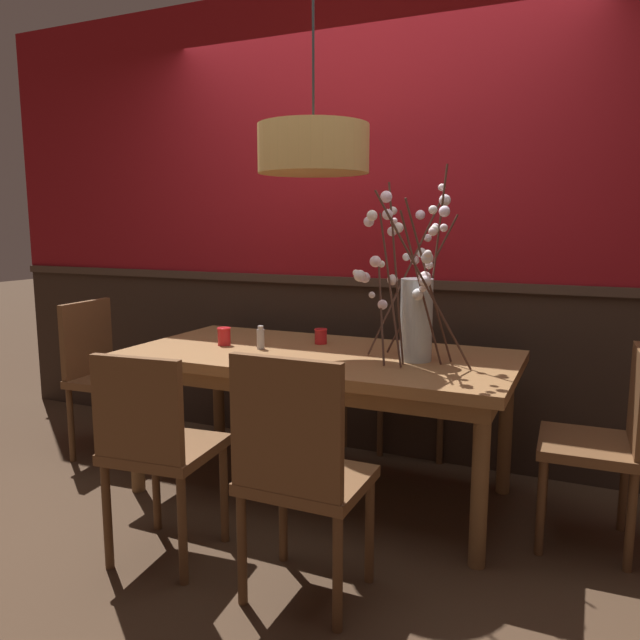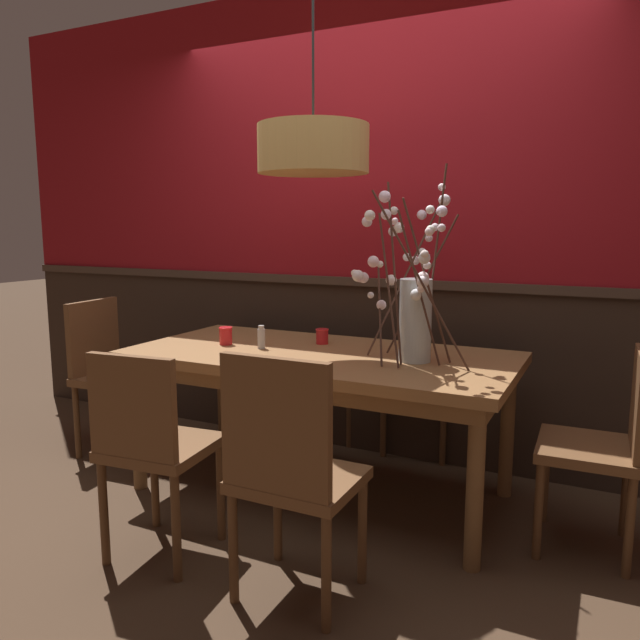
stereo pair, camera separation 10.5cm
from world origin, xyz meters
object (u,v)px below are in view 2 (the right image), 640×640
chair_far_side_right (423,368)px  chair_head_west_end (109,367)px  vase_with_blossoms (412,304)px  chair_far_side_left (339,354)px  candle_holder_nearer_edge (226,336)px  condiment_bottle (261,338)px  chair_near_side_right (290,466)px  candle_holder_nearer_center (322,336)px  dining_table (320,368)px  chair_near_side_left (152,442)px  chair_head_east_end (606,439)px  pendant_lamp (313,149)px

chair_far_side_right → chair_head_west_end: size_ratio=0.97×
chair_head_west_end → vase_with_blossoms: 1.95m
chair_head_west_end → chair_far_side_left: bearing=40.5°
candle_holder_nearer_edge → condiment_bottle: (0.23, -0.00, 0.01)m
candle_holder_nearer_edge → condiment_bottle: bearing=-1.2°
chair_far_side_left → candle_holder_nearer_edge: chair_far_side_left is taller
chair_far_side_left → vase_with_blossoms: size_ratio=1.05×
chair_far_side_right → chair_near_side_right: (0.03, -1.76, 0.02)m
condiment_bottle → chair_near_side_right: bearing=-53.1°
chair_far_side_right → candle_holder_nearer_center: bearing=-119.3°
dining_table → chair_near_side_right: (0.32, -0.90, -0.13)m
chair_near_side_left → chair_head_east_end: chair_near_side_left is taller
chair_near_side_left → chair_head_east_end: (1.65, 0.89, -0.01)m
chair_near_side_left → chair_head_west_end: 1.39m
pendant_lamp → chair_near_side_left: bearing=-109.6°
vase_with_blossoms → chair_far_side_right: bearing=102.5°
chair_near_side_left → candle_holder_nearer_center: (0.24, 1.09, 0.28)m
chair_far_side_left → vase_with_blossoms: bearing=-49.0°
chair_far_side_right → chair_head_east_end: bearing=-39.3°
pendant_lamp → dining_table: bearing=61.2°
chair_near_side_left → vase_with_blossoms: vase_with_blossoms is taller
dining_table → chair_far_side_right: chair_far_side_right is taller
chair_near_side_right → vase_with_blossoms: 1.04m
dining_table → candle_holder_nearer_center: 0.25m
chair_near_side_left → candle_holder_nearer_center: size_ratio=10.81×
chair_near_side_right → candle_holder_nearer_edge: size_ratio=9.85×
chair_near_side_left → candle_holder_nearer_edge: (-0.21, 0.84, 0.28)m
dining_table → vase_with_blossoms: vase_with_blossoms is taller
chair_far_side_right → pendant_lamp: size_ratio=0.79×
chair_near_side_right → candle_holder_nearer_center: 1.20m
pendant_lamp → chair_far_side_right: bearing=71.0°
chair_far_side_right → candle_holder_nearer_center: size_ratio=10.95×
chair_near_side_right → chair_head_west_end: (-1.74, 0.87, -0.00)m
chair_far_side_left → candle_holder_nearer_edge: bearing=-103.4°
candle_holder_nearer_edge → pendant_lamp: pendant_lamp is taller
condiment_bottle → pendant_lamp: (0.29, 0.02, 0.94)m
chair_head_east_end → vase_with_blossoms: vase_with_blossoms is taller
chair_near_side_right → candle_holder_nearer_center: bearing=110.3°
chair_far_side_left → chair_near_side_right: chair_far_side_left is taller
dining_table → chair_head_east_end: 1.34m
chair_near_side_right → candle_holder_nearer_edge: chair_near_side_right is taller
chair_far_side_right → chair_near_side_right: 1.76m
dining_table → chair_far_side_left: bearing=108.8°
dining_table → chair_head_west_end: 1.42m
chair_head_west_end → pendant_lamp: pendant_lamp is taller
candle_holder_nearer_center → candle_holder_nearer_edge: (-0.45, -0.25, 0.01)m
chair_head_east_end → candle_holder_nearer_center: 1.46m
chair_far_side_right → condiment_bottle: size_ratio=7.44×
chair_near_side_right → candle_holder_nearer_edge: (-0.86, 0.85, 0.27)m
dining_table → chair_head_east_end: (1.33, 0.01, -0.16)m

